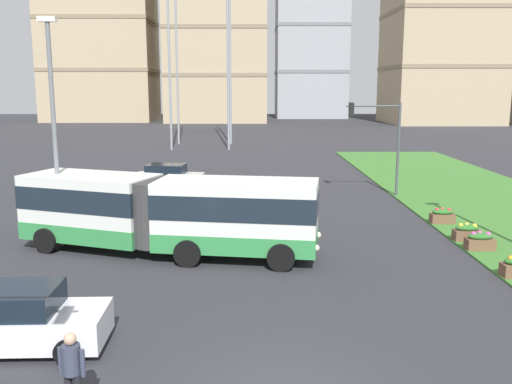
{
  "coord_description": "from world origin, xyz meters",
  "views": [
    {
      "loc": [
        -0.67,
        -10.79,
        6.39
      ],
      "look_at": [
        -0.49,
        11.7,
        2.2
      ],
      "focal_mm": 39.28,
      "sensor_mm": 36.0,
      "label": 1
    }
  ],
  "objects_px": {
    "articulated_bus": "(166,212)",
    "flower_planter_4": "(467,232)",
    "car_white_van": "(14,320)",
    "traffic_light_far_right": "(381,132)",
    "apartment_tower_westcentre": "(216,9)",
    "pedestrian_crossing": "(72,369)",
    "flower_planter_5": "(442,216)",
    "car_silver_hatch": "(168,177)",
    "streetlight_left": "(54,124)",
    "apartment_tower_centre": "(311,29)",
    "flower_planter_3": "(480,241)",
    "apartment_tower_eastcentre": "(443,15)"
  },
  "relations": [
    {
      "from": "streetlight_left",
      "to": "apartment_tower_centre",
      "type": "xyz_separation_m",
      "value": [
        20.7,
        102.41,
        13.87
      ]
    },
    {
      "from": "pedestrian_crossing",
      "to": "car_white_van",
      "type": "bearing_deg",
      "value": 128.76
    },
    {
      "from": "articulated_bus",
      "to": "flower_planter_3",
      "type": "bearing_deg",
      "value": 0.79
    },
    {
      "from": "pedestrian_crossing",
      "to": "traffic_light_far_right",
      "type": "bearing_deg",
      "value": 63.9
    },
    {
      "from": "streetlight_left",
      "to": "pedestrian_crossing",
      "type": "bearing_deg",
      "value": -70.5
    },
    {
      "from": "car_silver_hatch",
      "to": "articulated_bus",
      "type": "bearing_deg",
      "value": -81.82
    },
    {
      "from": "apartment_tower_eastcentre",
      "to": "flower_planter_3",
      "type": "bearing_deg",
      "value": -107.03
    },
    {
      "from": "streetlight_left",
      "to": "articulated_bus",
      "type": "bearing_deg",
      "value": -14.17
    },
    {
      "from": "flower_planter_5",
      "to": "apartment_tower_eastcentre",
      "type": "height_order",
      "value": "apartment_tower_eastcentre"
    },
    {
      "from": "flower_planter_3",
      "to": "apartment_tower_westcentre",
      "type": "bearing_deg",
      "value": 100.04
    },
    {
      "from": "traffic_light_far_right",
      "to": "streetlight_left",
      "type": "height_order",
      "value": "streetlight_left"
    },
    {
      "from": "apartment_tower_westcentre",
      "to": "apartment_tower_centre",
      "type": "height_order",
      "value": "apartment_tower_westcentre"
    },
    {
      "from": "flower_planter_4",
      "to": "apartment_tower_westcentre",
      "type": "relative_size",
      "value": 0.03
    },
    {
      "from": "flower_planter_4",
      "to": "pedestrian_crossing",
      "type": "bearing_deg",
      "value": -134.95
    },
    {
      "from": "apartment_tower_eastcentre",
      "to": "articulated_bus",
      "type": "bearing_deg",
      "value": -114.48
    },
    {
      "from": "streetlight_left",
      "to": "apartment_tower_centre",
      "type": "bearing_deg",
      "value": 78.58
    },
    {
      "from": "flower_planter_5",
      "to": "articulated_bus",
      "type": "bearing_deg",
      "value": -159.54
    },
    {
      "from": "car_silver_hatch",
      "to": "flower_planter_3",
      "type": "relative_size",
      "value": 4.17
    },
    {
      "from": "articulated_bus",
      "to": "flower_planter_3",
      "type": "xyz_separation_m",
      "value": [
        12.35,
        0.17,
        -1.23
      ]
    },
    {
      "from": "car_white_van",
      "to": "flower_planter_4",
      "type": "xyz_separation_m",
      "value": [
        14.92,
        9.65,
        -0.33
      ]
    },
    {
      "from": "apartment_tower_westcentre",
      "to": "pedestrian_crossing",
      "type": "bearing_deg",
      "value": -88.23
    },
    {
      "from": "articulated_bus",
      "to": "flower_planter_4",
      "type": "bearing_deg",
      "value": 7.08
    },
    {
      "from": "articulated_bus",
      "to": "apartment_tower_westcentre",
      "type": "distance_m",
      "value": 90.64
    },
    {
      "from": "flower_planter_5",
      "to": "car_white_van",
      "type": "bearing_deg",
      "value": -139.54
    },
    {
      "from": "articulated_bus",
      "to": "apartment_tower_westcentre",
      "type": "relative_size",
      "value": 0.29
    },
    {
      "from": "car_white_van",
      "to": "flower_planter_5",
      "type": "relative_size",
      "value": 4.04
    },
    {
      "from": "pedestrian_crossing",
      "to": "streetlight_left",
      "type": "height_order",
      "value": "streetlight_left"
    },
    {
      "from": "flower_planter_4",
      "to": "flower_planter_3",
      "type": "bearing_deg",
      "value": -90.0
    },
    {
      "from": "car_silver_hatch",
      "to": "pedestrian_crossing",
      "type": "height_order",
      "value": "pedestrian_crossing"
    },
    {
      "from": "flower_planter_5",
      "to": "apartment_tower_centre",
      "type": "xyz_separation_m",
      "value": [
        3.81,
        98.95,
        18.43
      ]
    },
    {
      "from": "apartment_tower_centre",
      "to": "flower_planter_4",
      "type": "bearing_deg",
      "value": -92.14
    },
    {
      "from": "apartment_tower_centre",
      "to": "apartment_tower_eastcentre",
      "type": "bearing_deg",
      "value": -44.5
    },
    {
      "from": "flower_planter_5",
      "to": "apartment_tower_westcentre",
      "type": "xyz_separation_m",
      "value": [
        -15.64,
        83.89,
        20.53
      ]
    },
    {
      "from": "streetlight_left",
      "to": "traffic_light_far_right",
      "type": "bearing_deg",
      "value": 34.18
    },
    {
      "from": "articulated_bus",
      "to": "apartment_tower_eastcentre",
      "type": "bearing_deg",
      "value": 65.52
    },
    {
      "from": "articulated_bus",
      "to": "flower_planter_4",
      "type": "distance_m",
      "value": 12.51
    },
    {
      "from": "flower_planter_5",
      "to": "apartment_tower_centre",
      "type": "relative_size",
      "value": 0.03
    },
    {
      "from": "flower_planter_3",
      "to": "flower_planter_4",
      "type": "relative_size",
      "value": 1.0
    },
    {
      "from": "articulated_bus",
      "to": "traffic_light_far_right",
      "type": "height_order",
      "value": "traffic_light_far_right"
    },
    {
      "from": "car_white_van",
      "to": "traffic_light_far_right",
      "type": "xyz_separation_m",
      "value": [
        13.47,
        19.74,
        3.07
      ]
    },
    {
      "from": "flower_planter_3",
      "to": "apartment_tower_centre",
      "type": "height_order",
      "value": "apartment_tower_centre"
    },
    {
      "from": "articulated_bus",
      "to": "apartment_tower_westcentre",
      "type": "xyz_separation_m",
      "value": [
        -3.28,
        88.5,
        19.3
      ]
    },
    {
      "from": "car_silver_hatch",
      "to": "streetlight_left",
      "type": "relative_size",
      "value": 0.5
    },
    {
      "from": "traffic_light_far_right",
      "to": "apartment_tower_westcentre",
      "type": "bearing_deg",
      "value": 100.45
    },
    {
      "from": "pedestrian_crossing",
      "to": "flower_planter_4",
      "type": "distance_m",
      "value": 17.79
    },
    {
      "from": "articulated_bus",
      "to": "flower_planter_4",
      "type": "relative_size",
      "value": 10.92
    },
    {
      "from": "car_white_van",
      "to": "apartment_tower_westcentre",
      "type": "distance_m",
      "value": 98.7
    },
    {
      "from": "flower_planter_3",
      "to": "apartment_tower_centre",
      "type": "bearing_deg",
      "value": 87.89
    },
    {
      "from": "pedestrian_crossing",
      "to": "traffic_light_far_right",
      "type": "relative_size",
      "value": 0.31
    },
    {
      "from": "flower_planter_3",
      "to": "apartment_tower_eastcentre",
      "type": "relative_size",
      "value": 0.03
    }
  ]
}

